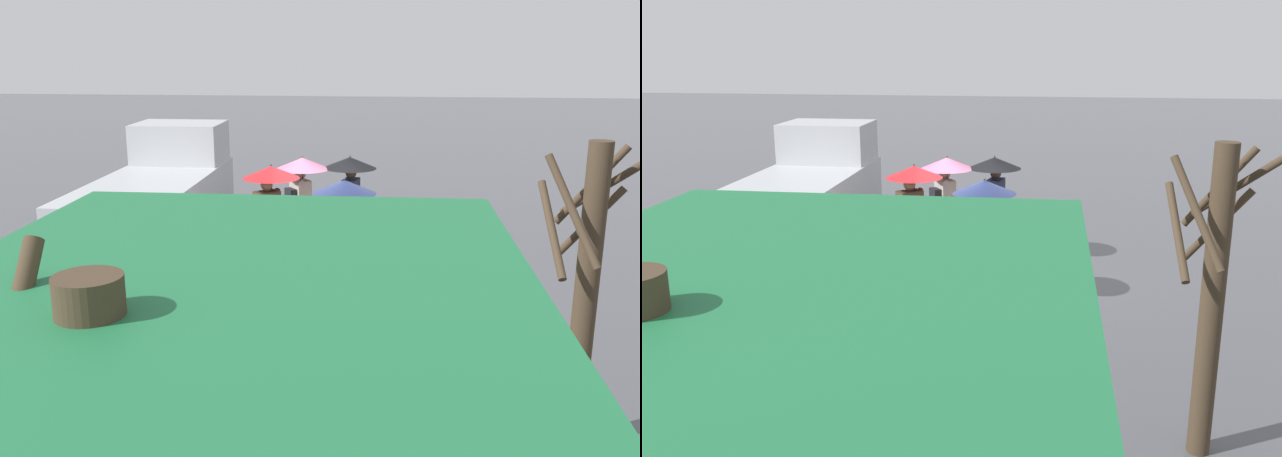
# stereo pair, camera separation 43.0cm
# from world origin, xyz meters

# --- Properties ---
(ground_plane) EXTENTS (90.00, 90.00, 0.00)m
(ground_plane) POSITION_xyz_m (0.00, 0.00, 0.00)
(ground_plane) COLOR #4C4C51
(slush_patch_under_van) EXTENTS (1.73, 1.73, 0.01)m
(slush_patch_under_van) POSITION_xyz_m (1.58, 0.09, 0.00)
(slush_patch_under_van) COLOR #999BA0
(slush_patch_under_van) RESTS_ON ground
(slush_patch_mid_street) EXTENTS (1.58, 1.58, 0.01)m
(slush_patch_mid_street) POSITION_xyz_m (4.70, 1.56, 0.00)
(slush_patch_mid_street) COLOR silver
(slush_patch_mid_street) RESTS_ON ground
(slush_patch_far_side) EXTENTS (2.83, 2.83, 0.01)m
(slush_patch_far_side) POSITION_xyz_m (1.51, 1.64, 0.00)
(slush_patch_far_side) COLOR silver
(slush_patch_far_side) RESTS_ON ground
(cargo_van_parked_right) EXTENTS (2.20, 5.34, 2.60)m
(cargo_van_parked_right) POSITION_xyz_m (3.66, -0.82, 1.18)
(cargo_van_parked_right) COLOR #B7BABF
(cargo_van_parked_right) RESTS_ON ground
(shopping_cart_vendor) EXTENTS (0.63, 0.87, 1.04)m
(shopping_cart_vendor) POSITION_xyz_m (-0.21, -0.61, 0.57)
(shopping_cart_vendor) COLOR red
(shopping_cart_vendor) RESTS_ON ground
(hand_dolly_boxes) EXTENTS (0.71, 0.83, 1.32)m
(hand_dolly_boxes) POSITION_xyz_m (1.06, -0.36, 0.62)
(hand_dolly_boxes) COLOR #515156
(hand_dolly_boxes) RESTS_ON ground
(pedestrian_pink_side) EXTENTS (1.04, 1.04, 2.15)m
(pedestrian_pink_side) POSITION_xyz_m (0.87, -1.15, 1.57)
(pedestrian_pink_side) COLOR black
(pedestrian_pink_side) RESTS_ON ground
(pedestrian_black_side) EXTENTS (1.04, 1.04, 2.15)m
(pedestrian_black_side) POSITION_xyz_m (-0.12, 1.10, 1.58)
(pedestrian_black_side) COLOR black
(pedestrian_black_side) RESTS_ON ground
(pedestrian_white_side) EXTENTS (1.04, 1.04, 2.15)m
(pedestrian_white_side) POSITION_xyz_m (1.31, -0.10, 1.58)
(pedestrian_white_side) COLOR black
(pedestrian_white_side) RESTS_ON ground
(pedestrian_far_side) EXTENTS (1.04, 1.04, 2.15)m
(pedestrian_far_side) POSITION_xyz_m (-0.07, -1.34, 1.57)
(pedestrian_far_side) COLOR black
(pedestrian_far_side) RESTS_ON ground
(bare_tree_near) EXTENTS (1.19, 1.20, 3.35)m
(bare_tree_near) POSITION_xyz_m (-2.87, 5.11, 1.83)
(bare_tree_near) COLOR #423323
(bare_tree_near) RESTS_ON ground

